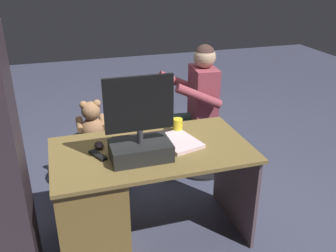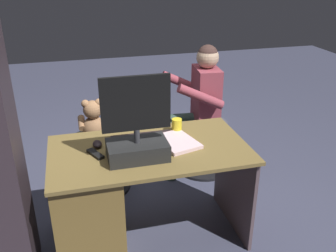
% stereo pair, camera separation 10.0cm
% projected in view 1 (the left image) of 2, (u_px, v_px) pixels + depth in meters
% --- Properties ---
extents(ground_plane, '(10.00, 10.00, 0.00)m').
position_uv_depth(ground_plane, '(142.00, 206.00, 3.04)').
color(ground_plane, '#404258').
extents(desk, '(1.29, 0.72, 0.72)m').
position_uv_depth(desk, '(104.00, 200.00, 2.47)').
color(desk, brown).
rests_on(desk, ground_plane).
extents(monitor, '(0.41, 0.23, 0.52)m').
position_uv_depth(monitor, '(140.00, 137.00, 2.25)').
color(monitor, '#232424').
rests_on(monitor, desk).
extents(keyboard, '(0.42, 0.14, 0.02)m').
position_uv_depth(keyboard, '(144.00, 138.00, 2.53)').
color(keyboard, black).
rests_on(keyboard, desk).
extents(computer_mouse, '(0.06, 0.10, 0.04)m').
position_uv_depth(computer_mouse, '(99.00, 145.00, 2.43)').
color(computer_mouse, black).
rests_on(computer_mouse, desk).
extents(cup, '(0.07, 0.07, 0.10)m').
position_uv_depth(cup, '(178.00, 126.00, 2.63)').
color(cup, yellow).
rests_on(cup, desk).
extents(tv_remote, '(0.10, 0.15, 0.02)m').
position_uv_depth(tv_remote, '(98.00, 155.00, 2.32)').
color(tv_remote, black).
rests_on(tv_remote, desk).
extents(notebook_binder, '(0.29, 0.35, 0.02)m').
position_uv_depth(notebook_binder, '(179.00, 142.00, 2.49)').
color(notebook_binder, silver).
rests_on(notebook_binder, desk).
extents(office_chair_teddy, '(0.55, 0.55, 0.47)m').
position_uv_depth(office_chair_teddy, '(95.00, 161.00, 3.17)').
color(office_chair_teddy, black).
rests_on(office_chair_teddy, ground_plane).
extents(teddy_bear, '(0.25, 0.25, 0.35)m').
position_uv_depth(teddy_bear, '(92.00, 122.00, 3.03)').
color(teddy_bear, '#9D6F4A').
rests_on(teddy_bear, office_chair_teddy).
extents(visitor_chair, '(0.53, 0.53, 0.47)m').
position_uv_depth(visitor_chair, '(201.00, 142.00, 3.51)').
color(visitor_chair, black).
rests_on(visitor_chair, ground_plane).
extents(person, '(0.53, 0.51, 1.18)m').
position_uv_depth(person, '(195.00, 99.00, 3.31)').
color(person, '#903B48').
rests_on(person, ground_plane).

